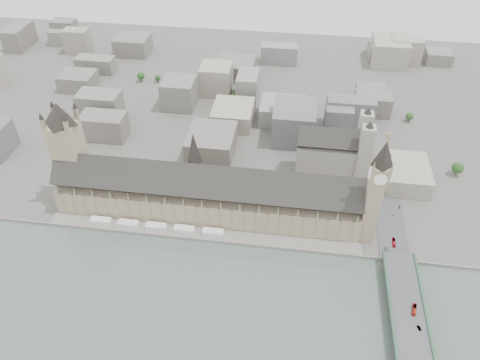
# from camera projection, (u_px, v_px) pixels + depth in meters

# --- Properties ---
(ground) EXTENTS (900.00, 900.00, 0.00)m
(ground) POSITION_uv_depth(u_px,v_px,m) (203.00, 229.00, 406.98)
(ground) COLOR #595651
(ground) RESTS_ON ground
(embankment_wall) EXTENTS (600.00, 1.50, 3.00)m
(embankment_wall) POSITION_uv_depth(u_px,v_px,m) (200.00, 240.00, 394.53)
(embankment_wall) COLOR slate
(embankment_wall) RESTS_ON ground
(river_terrace) EXTENTS (270.00, 15.00, 2.00)m
(river_terrace) POSITION_uv_depth(u_px,v_px,m) (202.00, 234.00, 400.60)
(river_terrace) COLOR slate
(river_terrace) RESTS_ON ground
(terrace_tents) EXTENTS (118.00, 7.00, 4.00)m
(terrace_tents) POSITION_uv_depth(u_px,v_px,m) (156.00, 226.00, 403.44)
(terrace_tents) COLOR white
(terrace_tents) RESTS_ON river_terrace
(palace_of_westminster) EXTENTS (265.00, 40.73, 55.44)m
(palace_of_westminster) POSITION_uv_depth(u_px,v_px,m) (207.00, 194.00, 407.71)
(palace_of_westminster) COLOR tan
(palace_of_westminster) RESTS_ON ground
(elizabeth_tower) EXTENTS (17.00, 17.00, 107.50)m
(elizabeth_tower) POSITION_uv_depth(u_px,v_px,m) (377.00, 186.00, 361.31)
(elizabeth_tower) COLOR tan
(elizabeth_tower) RESTS_ON ground
(victoria_tower) EXTENTS (30.00, 30.00, 100.00)m
(victoria_tower) POSITION_uv_depth(u_px,v_px,m) (68.00, 148.00, 405.25)
(victoria_tower) COLOR tan
(victoria_tower) RESTS_ON ground
(central_tower) EXTENTS (13.00, 13.00, 48.00)m
(central_tower) POSITION_uv_depth(u_px,v_px,m) (194.00, 157.00, 391.33)
(central_tower) COLOR gray
(central_tower) RESTS_ON ground
(westminster_bridge) EXTENTS (25.00, 325.00, 10.25)m
(westminster_bridge) POSITION_uv_depth(u_px,v_px,m) (410.00, 337.00, 319.02)
(westminster_bridge) COLOR #474749
(westminster_bridge) RESTS_ON ground
(westminster_abbey) EXTENTS (68.00, 36.00, 64.00)m
(westminster_abbey) POSITION_uv_depth(u_px,v_px,m) (334.00, 152.00, 451.84)
(westminster_abbey) COLOR gray
(westminster_abbey) RESTS_ON ground
(city_skyline_inland) EXTENTS (720.00, 360.00, 38.00)m
(city_skyline_inland) POSITION_uv_depth(u_px,v_px,m) (242.00, 79.00, 582.74)
(city_skyline_inland) COLOR gray
(city_skyline_inland) RESTS_ON ground
(park_trees) EXTENTS (110.00, 30.00, 15.00)m
(park_trees) POSITION_uv_depth(u_px,v_px,m) (205.00, 178.00, 449.31)
(park_trees) COLOR #194318
(park_trees) RESTS_ON ground
(red_bus_north) EXTENTS (2.79, 10.07, 2.78)m
(red_bus_north) POSITION_uv_depth(u_px,v_px,m) (394.00, 243.00, 378.33)
(red_bus_north) COLOR red
(red_bus_north) RESTS_ON westminster_bridge
(red_bus_south) EXTENTS (4.47, 10.41, 2.82)m
(red_bus_south) POSITION_uv_depth(u_px,v_px,m) (414.00, 309.00, 328.76)
(red_bus_south) COLOR red
(red_bus_south) RESTS_ON westminster_bridge
(car_silver) EXTENTS (2.74, 4.20, 1.31)m
(car_silver) POSITION_uv_depth(u_px,v_px,m) (419.00, 328.00, 318.15)
(car_silver) COLOR gray
(car_silver) RESTS_ON westminster_bridge
(car_approach) EXTENTS (3.17, 4.83, 1.30)m
(car_approach) POSITION_uv_depth(u_px,v_px,m) (399.00, 207.00, 412.53)
(car_approach) COLOR gray
(car_approach) RESTS_ON westminster_bridge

